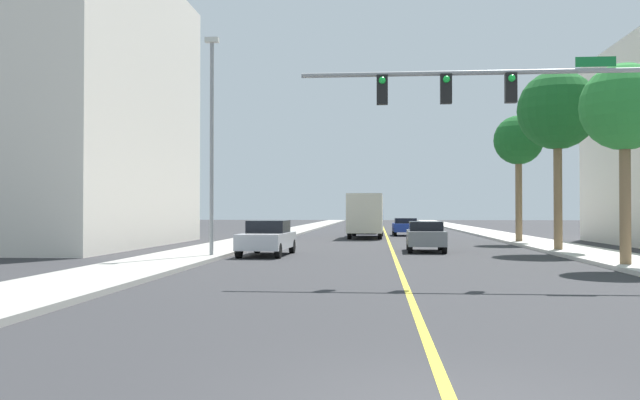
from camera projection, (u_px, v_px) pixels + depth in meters
name	position (u px, v px, depth m)	size (l,w,h in m)	color
ground	(387.00, 238.00, 48.27)	(192.00, 192.00, 0.00)	#2D2D30
sidewalk_left	(269.00, 237.00, 49.01)	(3.29, 168.00, 0.15)	#9E9B93
sidewalk_right	(509.00, 237.00, 47.54)	(3.29, 168.00, 0.15)	beige
lane_marking_center	(387.00, 238.00, 48.27)	(0.16, 144.00, 0.01)	yellow
building_left_near	(31.00, 108.00, 37.30)	(14.37, 18.22, 15.41)	silver
traffic_signal_mast	(542.00, 110.00, 18.73)	(10.44, 0.36, 6.28)	gray
street_lamp	(212.00, 136.00, 27.44)	(0.56, 0.28, 8.96)	gray
palm_near	(625.00, 109.00, 22.73)	(2.97, 2.97, 6.84)	brown
palm_mid	(557.00, 111.00, 31.36)	(3.71, 3.71, 8.41)	brown
palm_far	(519.00, 142.00, 39.96)	(2.94, 2.94, 7.53)	brown
car_gray	(426.00, 236.00, 32.02)	(1.87, 3.97, 1.45)	slate
car_blue	(405.00, 226.00, 52.80)	(2.01, 4.08, 1.38)	#1E389E
car_black	(367.00, 225.00, 57.53)	(2.01, 4.09, 1.43)	black
car_silver	(267.00, 238.00, 29.31)	(2.03, 4.66, 1.53)	#BCBCC1
delivery_truck	(366.00, 215.00, 48.35)	(2.57, 8.71, 3.14)	#194799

